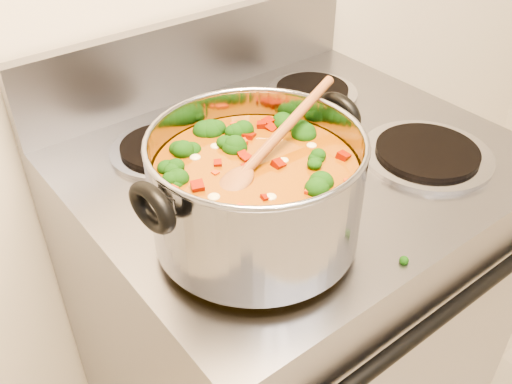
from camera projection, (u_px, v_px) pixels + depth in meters
electric_range at (285, 323)px, 1.28m from camera, size 0.76×0.68×1.08m
stockpot at (256, 191)px, 0.77m from camera, size 0.35×0.29×0.17m
wooden_spoon at (262, 154)px, 0.75m from camera, size 0.26×0.09×0.08m
cooktop_crumbs at (218, 255)px, 0.80m from camera, size 0.27×0.33×0.01m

